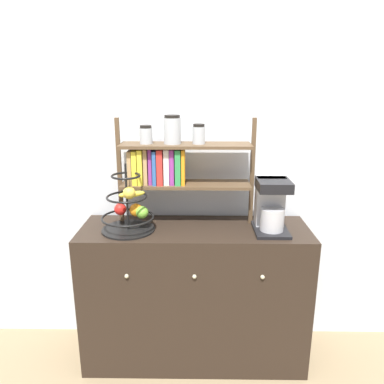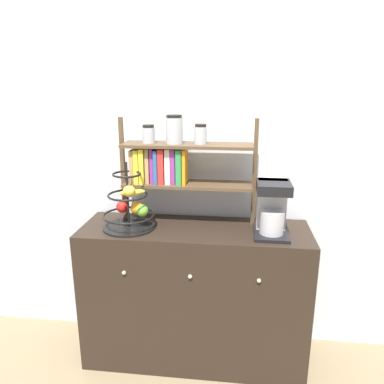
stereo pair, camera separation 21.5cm
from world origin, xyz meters
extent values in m
plane|color=#847051|center=(0.00, 0.00, 0.00)|extent=(12.00, 12.00, 0.00)
cube|color=silver|center=(0.00, 0.49, 1.30)|extent=(7.00, 0.05, 2.60)
cube|color=black|center=(0.00, 0.22, 0.44)|extent=(1.36, 0.45, 0.88)
sphere|color=#B2AD8C|center=(-0.37, -0.01, 0.69)|extent=(0.02, 0.02, 0.02)
sphere|color=#B2AD8C|center=(0.00, -0.01, 0.69)|extent=(0.02, 0.02, 0.02)
sphere|color=#B2AD8C|center=(0.37, -0.01, 0.69)|extent=(0.02, 0.02, 0.02)
cube|color=black|center=(0.44, 0.18, 0.89)|extent=(0.19, 0.26, 0.02)
cube|color=#B7B7BC|center=(0.44, 0.25, 1.05)|extent=(0.16, 0.10, 0.29)
cylinder|color=#B7B7BC|center=(0.44, 0.16, 0.97)|extent=(0.13, 0.13, 0.13)
cube|color=black|center=(0.44, 0.17, 1.17)|extent=(0.18, 0.20, 0.06)
cylinder|color=black|center=(-0.39, 0.18, 0.89)|extent=(0.31, 0.31, 0.01)
cylinder|color=black|center=(-0.39, 0.18, 1.09)|extent=(0.01, 0.01, 0.39)
torus|color=black|center=(-0.39, 0.18, 0.96)|extent=(0.31, 0.31, 0.01)
torus|color=black|center=(-0.39, 0.18, 1.09)|extent=(0.23, 0.23, 0.01)
torus|color=black|center=(-0.39, 0.18, 1.21)|extent=(0.17, 0.17, 0.01)
sphere|color=red|center=(-0.44, 0.23, 1.00)|extent=(0.07, 0.07, 0.07)
sphere|color=#6BAD33|center=(-0.30, 0.17, 1.00)|extent=(0.07, 0.07, 0.07)
sphere|color=orange|center=(-0.34, 0.21, 1.00)|extent=(0.08, 0.08, 0.08)
ellipsoid|color=yellow|center=(-0.36, 0.17, 1.11)|extent=(0.15, 0.09, 0.04)
sphere|color=gold|center=(-0.37, 0.15, 1.12)|extent=(0.07, 0.07, 0.07)
cube|color=brown|center=(-0.45, 0.32, 1.20)|extent=(0.02, 0.02, 0.64)
cube|color=brown|center=(0.34, 0.32, 1.20)|extent=(0.02, 0.02, 0.64)
cube|color=brown|center=(-0.06, 0.32, 1.13)|extent=(0.77, 0.20, 0.02)
cube|color=brown|center=(-0.06, 0.32, 1.36)|extent=(0.77, 0.20, 0.02)
cube|color=tan|center=(-0.38, 0.32, 1.23)|extent=(0.02, 0.13, 0.20)
cube|color=yellow|center=(-0.35, 0.32, 1.24)|extent=(0.03, 0.15, 0.20)
cube|color=yellow|center=(-0.32, 0.32, 1.24)|extent=(0.03, 0.16, 0.21)
cube|color=tan|center=(-0.29, 0.32, 1.24)|extent=(0.02, 0.12, 0.21)
cube|color=#8C338C|center=(-0.26, 0.32, 1.24)|extent=(0.02, 0.12, 0.21)
cube|color=#2D599E|center=(-0.24, 0.32, 1.24)|extent=(0.02, 0.16, 0.20)
cube|color=red|center=(-0.20, 0.32, 1.24)|extent=(0.03, 0.16, 0.21)
cube|color=white|center=(-0.17, 0.32, 1.24)|extent=(0.03, 0.13, 0.21)
cube|color=#8C338C|center=(-0.13, 0.32, 1.24)|extent=(0.03, 0.14, 0.21)
cube|color=#2D8C47|center=(-0.10, 0.32, 1.24)|extent=(0.03, 0.16, 0.21)
cube|color=orange|center=(-0.07, 0.32, 1.24)|extent=(0.02, 0.15, 0.21)
cylinder|color=#ADB2B7|center=(-0.29, 0.32, 1.42)|extent=(0.07, 0.07, 0.09)
cylinder|color=black|center=(-0.29, 0.32, 1.47)|extent=(0.07, 0.07, 0.02)
cylinder|color=#ADB2B7|center=(-0.13, 0.32, 1.45)|extent=(0.10, 0.10, 0.15)
cylinder|color=black|center=(-0.13, 0.32, 1.53)|extent=(0.09, 0.09, 0.02)
cylinder|color=#ADB2B7|center=(0.02, 0.32, 1.42)|extent=(0.07, 0.07, 0.10)
cylinder|color=black|center=(0.02, 0.32, 1.48)|extent=(0.07, 0.07, 0.02)
camera|label=1|loc=(0.01, -1.85, 1.70)|focal=35.00mm
camera|label=2|loc=(0.23, -1.84, 1.70)|focal=35.00mm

